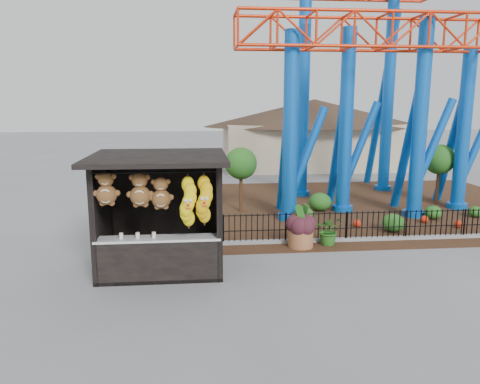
{
  "coord_description": "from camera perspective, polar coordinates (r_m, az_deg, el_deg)",
  "views": [
    {
      "loc": [
        -2.04,
        -11.2,
        4.49
      ],
      "look_at": [
        -0.82,
        1.5,
        2.0
      ],
      "focal_mm": 35.0,
      "sensor_mm": 36.0,
      "label": 1
    }
  ],
  "objects": [
    {
      "name": "mulch_bed",
      "position": [
        20.62,
        11.67,
        -1.74
      ],
      "size": [
        18.0,
        12.0,
        0.02
      ],
      "primitive_type": "cube",
      "color": "#331E11",
      "rests_on": "ground"
    },
    {
      "name": "potted_plant",
      "position": [
        15.06,
        10.85,
        -4.62
      ],
      "size": [
        1.05,
        0.98,
        0.95
      ],
      "primitive_type": "imported",
      "rotation": [
        0.0,
        0.0,
        -0.33
      ],
      "color": "#1D5719",
      "rests_on": "ground"
    },
    {
      "name": "curb",
      "position": [
        16.06,
        16.92,
        -5.46
      ],
      "size": [
        18.0,
        0.18,
        0.12
      ],
      "primitive_type": "cube",
      "color": "gray",
      "rests_on": "ground"
    },
    {
      "name": "terracotta_planter",
      "position": [
        14.74,
        7.4,
        -5.52
      ],
      "size": [
        0.89,
        0.89,
        0.63
      ],
      "primitive_type": "cylinder",
      "rotation": [
        0.0,
        0.0,
        0.15
      ],
      "color": "#9B5F38",
      "rests_on": "ground"
    },
    {
      "name": "prize_booth",
      "position": [
        12.48,
        -9.74,
        -2.74
      ],
      "size": [
        3.5,
        3.4,
        3.12
      ],
      "color": "black",
      "rests_on": "ground"
    },
    {
      "name": "planter_foliage",
      "position": [
        14.57,
        7.47,
        -3.13
      ],
      "size": [
        0.7,
        0.7,
        0.64
      ],
      "primitive_type": "ellipsoid",
      "color": "#36151D",
      "rests_on": "terracotta_planter"
    },
    {
      "name": "roller_coaster",
      "position": [
        20.8,
        15.26,
        16.06
      ],
      "size": [
        11.0,
        6.37,
        10.82
      ],
      "color": "blue",
      "rests_on": "ground"
    },
    {
      "name": "pavilion",
      "position": [
        32.25,
        9.03,
        8.39
      ],
      "size": [
        15.0,
        15.0,
        4.8
      ],
      "color": "#BFAD8C",
      "rests_on": "ground"
    },
    {
      "name": "ground",
      "position": [
        12.24,
        4.57,
        -10.52
      ],
      "size": [
        120.0,
        120.0,
        0.0
      ],
      "primitive_type": "plane",
      "color": "slate",
      "rests_on": "ground"
    },
    {
      "name": "picket_fence",
      "position": [
        16.3,
        19.94,
        -3.8
      ],
      "size": [
        12.2,
        0.06,
        1.0
      ],
      "primitive_type": null,
      "color": "black",
      "rests_on": "ground"
    },
    {
      "name": "landscaping",
      "position": [
        18.5,
        14.18,
        -2.3
      ],
      "size": [
        7.7,
        4.19,
        0.75
      ],
      "color": "#225719",
      "rests_on": "mulch_bed"
    }
  ]
}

